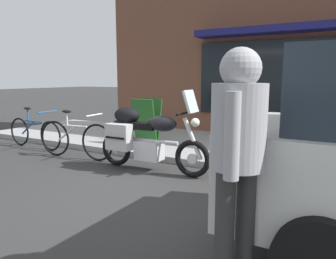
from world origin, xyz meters
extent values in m
plane|color=#2C2C2C|center=(0.00, 0.00, 0.00)|extent=(80.00, 80.00, 0.00)
torus|color=black|center=(0.31, 0.79, 0.30)|extent=(0.61, 0.10, 0.60)
cylinder|color=silver|center=(0.31, 0.79, 0.30)|extent=(0.16, 0.06, 0.16)
torus|color=black|center=(-1.18, 0.76, 0.30)|extent=(0.61, 0.10, 0.60)
cylinder|color=silver|center=(-1.18, 0.76, 0.30)|extent=(0.16, 0.06, 0.16)
cube|color=silver|center=(-0.48, 0.77, 0.35)|extent=(0.45, 0.31, 0.32)
cylinder|color=silver|center=(-0.43, 0.78, 0.52)|extent=(0.97, 0.08, 0.06)
ellipsoid|color=black|center=(-0.23, 0.78, 0.82)|extent=(0.53, 0.29, 0.26)
cube|color=black|center=(-0.65, 0.77, 0.76)|extent=(0.60, 0.25, 0.11)
cube|color=black|center=(-0.98, 0.76, 0.74)|extent=(0.28, 0.23, 0.18)
cylinder|color=silver|center=(0.31, 0.79, 0.62)|extent=(0.35, 0.08, 0.67)
cylinder|color=black|center=(0.19, 0.79, 1.02)|extent=(0.05, 0.62, 0.04)
cube|color=silver|center=(0.27, 0.79, 1.20)|extent=(0.16, 0.32, 0.35)
sphere|color=#EAEACC|center=(0.35, 0.79, 0.88)|extent=(0.14, 0.14, 0.14)
cube|color=#B2B2B2|center=(-0.93, 0.53, 0.58)|extent=(0.44, 0.21, 0.44)
cube|color=black|center=(-0.93, 0.42, 0.58)|extent=(0.37, 0.02, 0.03)
ellipsoid|color=black|center=(-0.93, 0.77, 0.92)|extent=(0.49, 0.33, 0.28)
torus|color=black|center=(-1.69, 0.83, 0.36)|extent=(0.71, 0.11, 0.71)
torus|color=black|center=(-2.72, 0.73, 0.36)|extent=(0.71, 0.11, 0.71)
cylinder|color=silver|center=(-2.20, 0.78, 0.64)|extent=(0.57, 0.09, 0.04)
cylinder|color=silver|center=(-2.41, 0.76, 0.48)|extent=(0.45, 0.08, 0.33)
cylinder|color=silver|center=(-2.39, 0.76, 0.76)|extent=(0.03, 0.03, 0.30)
ellipsoid|color=black|center=(-2.39, 0.76, 0.92)|extent=(0.23, 0.12, 0.06)
cylinder|color=silver|center=(-1.74, 0.83, 0.88)|extent=(0.08, 0.48, 0.03)
cylinder|color=#303030|center=(1.72, -1.64, 0.47)|extent=(0.14, 0.14, 0.94)
cylinder|color=#303030|center=(1.81, -1.47, 0.47)|extent=(0.14, 0.14, 0.94)
cylinder|color=#9E9EA3|center=(1.77, -1.55, 1.23)|extent=(0.43, 0.43, 0.59)
sphere|color=#9E9EA3|center=(1.77, -1.55, 1.63)|extent=(0.28, 0.28, 0.28)
sphere|color=tan|center=(1.71, -1.56, 1.63)|extent=(0.17, 0.17, 0.17)
cylinder|color=#9E9EA3|center=(1.80, -1.78, 1.20)|extent=(0.10, 0.10, 0.56)
cylinder|color=#9E9EA3|center=(1.73, -1.32, 1.20)|extent=(0.10, 0.10, 0.56)
cube|color=#1E511E|center=(-1.48, 2.12, 0.62)|extent=(0.55, 0.20, 0.99)
cube|color=#1E511E|center=(-1.48, 2.34, 0.62)|extent=(0.55, 0.20, 0.99)
torus|color=black|center=(-3.17, 0.99, 0.32)|extent=(0.65, 0.06, 0.65)
torus|color=black|center=(-4.25, 1.03, 0.32)|extent=(0.65, 0.06, 0.65)
cylinder|color=#1E5999|center=(-3.71, 1.01, 0.60)|extent=(0.60, 0.06, 0.04)
cylinder|color=#1E5999|center=(-3.92, 1.02, 0.44)|extent=(0.47, 0.05, 0.34)
cylinder|color=#1E5999|center=(-3.90, 1.02, 0.72)|extent=(0.03, 0.03, 0.30)
ellipsoid|color=black|center=(-3.90, 1.02, 0.88)|extent=(0.22, 0.11, 0.06)
cylinder|color=#1E5999|center=(-3.22, 0.99, 0.84)|extent=(0.04, 0.48, 0.03)
camera|label=1|loc=(2.42, -3.69, 1.56)|focal=34.44mm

